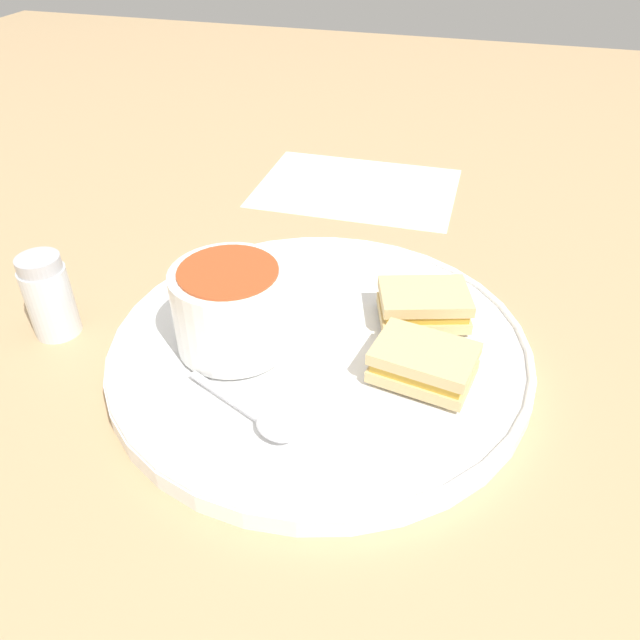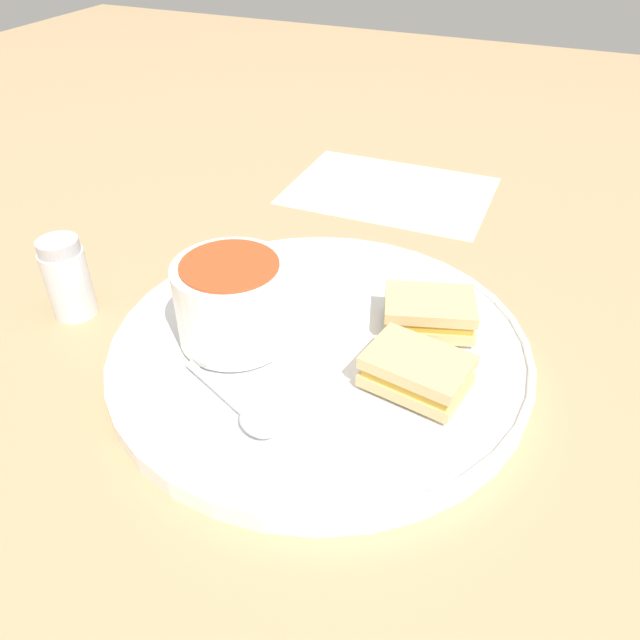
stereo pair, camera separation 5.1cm
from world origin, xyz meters
name	(u,v)px [view 1 (the left image)]	position (x,y,z in m)	size (l,w,h in m)	color
ground_plane	(320,358)	(0.00, 0.00, 0.00)	(2.40, 2.40, 0.00)	tan
plate	(320,348)	(0.00, 0.00, 0.01)	(0.35, 0.35, 0.02)	white
soup_bowl	(232,307)	(0.02, -0.07, 0.06)	(0.09, 0.09, 0.07)	white
spoon	(268,422)	(0.11, -0.01, 0.02)	(0.06, 0.10, 0.01)	silver
sandwich_half_near	(424,363)	(0.02, 0.09, 0.03)	(0.06, 0.08, 0.03)	#DBBC7F
sandwich_half_far	(424,305)	(-0.05, 0.08, 0.03)	(0.07, 0.09, 0.03)	#DBBC7F
salt_shaker	(49,297)	(0.03, -0.24, 0.04)	(0.04, 0.04, 0.08)	silver
menu_sheet	(357,188)	(-0.34, -0.05, 0.00)	(0.19, 0.25, 0.00)	white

